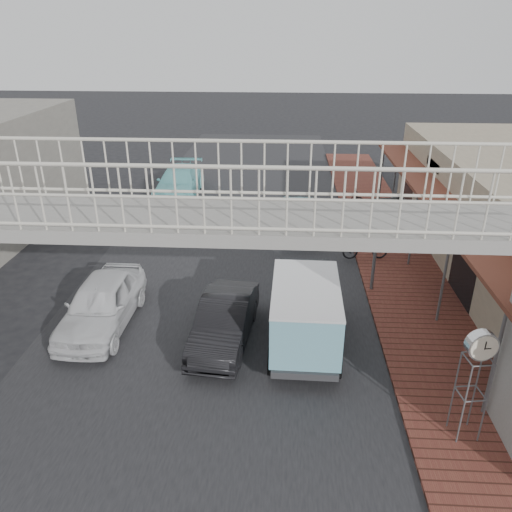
# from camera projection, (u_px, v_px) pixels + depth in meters

# --- Properties ---
(ground) EXTENTS (120.00, 120.00, 0.00)m
(ground) POSITION_uv_depth(u_px,v_px,m) (209.00, 334.00, 14.79)
(ground) COLOR black
(ground) RESTS_ON ground
(road_strip) EXTENTS (10.00, 60.00, 0.01)m
(road_strip) POSITION_uv_depth(u_px,v_px,m) (209.00, 333.00, 14.79)
(road_strip) COLOR black
(road_strip) RESTS_ON ground
(sidewalk) EXTENTS (3.00, 40.00, 0.10)m
(sidewalk) POSITION_uv_depth(u_px,v_px,m) (409.00, 290.00, 17.14)
(sidewalk) COLOR brown
(sidewalk) RESTS_ON ground
(footbridge) EXTENTS (16.40, 2.40, 6.34)m
(footbridge) POSITION_uv_depth(u_px,v_px,m) (173.00, 311.00, 9.84)
(footbridge) COLOR gray
(footbridge) RESTS_ON ground
(white_hatchback) EXTENTS (1.84, 4.42, 1.50)m
(white_hatchback) POSITION_uv_depth(u_px,v_px,m) (102.00, 303.00, 14.93)
(white_hatchback) COLOR silver
(white_hatchback) RESTS_ON ground
(dark_sedan) EXTENTS (1.77, 4.13, 1.32)m
(dark_sedan) POSITION_uv_depth(u_px,v_px,m) (225.00, 321.00, 14.21)
(dark_sedan) COLOR black
(dark_sedan) RESTS_ON ground
(angkot_curb) EXTENTS (2.72, 5.02, 1.34)m
(angkot_curb) POSITION_uv_depth(u_px,v_px,m) (301.00, 213.00, 22.45)
(angkot_curb) COLOR #73C0C8
(angkot_curb) RESTS_ON ground
(angkot_far) EXTENTS (2.20, 5.26, 1.52)m
(angkot_far) POSITION_uv_depth(u_px,v_px,m) (179.00, 182.00, 26.50)
(angkot_far) COLOR #79CFD2
(angkot_far) RESTS_ON ground
(angkot_van) EXTENTS (1.95, 4.12, 2.00)m
(angkot_van) POSITION_uv_depth(u_px,v_px,m) (305.00, 306.00, 13.73)
(angkot_van) COLOR black
(angkot_van) RESTS_ON ground
(motorcycle_near) EXTENTS (1.81, 0.80, 0.92)m
(motorcycle_near) POSITION_uv_depth(u_px,v_px,m) (365.00, 248.00, 19.16)
(motorcycle_near) COLOR black
(motorcycle_near) RESTS_ON sidewalk
(motorcycle_far) EXTENTS (1.64, 0.83, 0.95)m
(motorcycle_far) POSITION_uv_depth(u_px,v_px,m) (349.00, 200.00, 24.36)
(motorcycle_far) COLOR black
(motorcycle_far) RESTS_ON sidewalk
(street_clock) EXTENTS (0.68, 0.58, 2.66)m
(street_clock) POSITION_uv_depth(u_px,v_px,m) (480.00, 350.00, 10.11)
(street_clock) COLOR #59595B
(street_clock) RESTS_ON sidewalk
(arrow_sign) EXTENTS (2.02, 1.33, 3.37)m
(arrow_sign) POSITION_uv_depth(u_px,v_px,m) (404.00, 213.00, 16.06)
(arrow_sign) COLOR #59595B
(arrow_sign) RESTS_ON sidewalk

